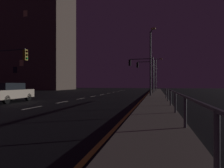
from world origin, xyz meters
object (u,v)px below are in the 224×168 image
(street_lamp_corner, at_px, (151,56))
(traffic_light_mid_left, at_px, (11,63))
(car, at_px, (9,92))
(street_lamp_across_street, at_px, (157,71))
(traffic_light_near_right, at_px, (147,70))
(building_distant, at_px, (26,35))
(traffic_light_near_left, at_px, (142,68))

(street_lamp_corner, bearing_deg, traffic_light_mid_left, -147.83)
(car, xyz_separation_m, street_lamp_across_street, (11.91, 26.90, 3.30))
(traffic_light_near_right, bearing_deg, street_lamp_across_street, 72.21)
(car, xyz_separation_m, building_distant, (-23.53, 34.29, 14.23))
(traffic_light_near_right, distance_m, traffic_light_mid_left, 22.63)
(traffic_light_near_right, distance_m, traffic_light_near_left, 4.76)
(street_lamp_corner, height_order, building_distant, building_distant)
(car, xyz_separation_m, traffic_light_near_left, (9.68, 16.51, 3.14))
(street_lamp_across_street, bearing_deg, street_lamp_corner, -92.35)
(street_lamp_across_street, bearing_deg, building_distant, 168.21)
(traffic_light_mid_left, relative_size, street_lamp_corner, 0.64)
(car, height_order, street_lamp_across_street, street_lamp_across_street)
(car, bearing_deg, traffic_light_near_right, 64.58)
(car, relative_size, traffic_light_near_right, 0.81)
(car, relative_size, street_lamp_across_street, 0.69)
(street_lamp_across_street, height_order, building_distant, building_distant)
(street_lamp_corner, bearing_deg, traffic_light_near_left, 101.99)
(car, bearing_deg, traffic_light_near_left, 59.63)
(traffic_light_near_right, relative_size, street_lamp_corner, 0.73)
(traffic_light_near_right, relative_size, street_lamp_across_street, 0.85)
(traffic_light_near_right, distance_m, street_lamp_across_street, 5.93)
(car, distance_m, traffic_light_mid_left, 3.24)
(traffic_light_near_right, bearing_deg, car, -115.42)
(traffic_light_mid_left, bearing_deg, car, -54.95)
(car, height_order, traffic_light_mid_left, traffic_light_mid_left)
(traffic_light_near_right, xyz_separation_m, street_lamp_corner, (1.09, -11.89, 0.71))
(traffic_light_mid_left, xyz_separation_m, building_distant, (-22.39, 32.68, 11.65))
(traffic_light_near_right, xyz_separation_m, building_distant, (-33.63, 13.04, 11.07))
(traffic_light_near_left, relative_size, building_distant, 0.18)
(traffic_light_near_left, bearing_deg, traffic_light_near_right, 84.89)
(traffic_light_mid_left, height_order, street_lamp_across_street, street_lamp_across_street)
(traffic_light_mid_left, bearing_deg, traffic_light_near_left, 54.04)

